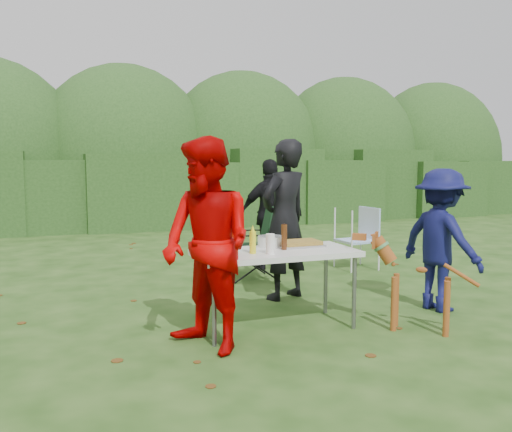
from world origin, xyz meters
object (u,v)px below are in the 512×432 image
object	(u,v)px
folding_table	(276,256)
lawn_chair	(357,238)
person_red_jacket	(207,245)
child	(441,240)
person_cook	(285,220)
dog	(421,285)
person_black_puffy	(271,214)
beer_bottle	(284,237)
paper_towel_roll	(214,237)
camping_chair	(251,242)
mustard_bottle	(253,242)
ketchup_bottle	(233,242)

from	to	relation	value
folding_table	lawn_chair	distance (m)	3.08
person_red_jacket	child	xyz separation A→B (m)	(2.62, 0.31, -0.14)
person_cook	child	distance (m)	1.69
person_red_jacket	dog	xyz separation A→B (m)	(1.97, -0.21, -0.45)
person_red_jacket	person_black_puffy	world-z (taller)	person_red_jacket
person_red_jacket	child	distance (m)	2.64
person_black_puffy	beer_bottle	xyz separation A→B (m)	(-0.94, -2.60, 0.07)
dog	paper_towel_roll	size ratio (longest dim) A/B	3.54
child	dog	world-z (taller)	child
child	dog	bearing A→B (deg)	117.22
person_cook	child	xyz separation A→B (m)	(1.34, -1.01, -0.16)
person_red_jacket	person_cook	bearing A→B (deg)	111.34
camping_chair	mustard_bottle	xyz separation A→B (m)	(-0.76, -2.13, 0.35)
folding_table	person_black_puffy	bearing A→B (deg)	68.45
folding_table	dog	xyz separation A→B (m)	(1.22, -0.56, -0.25)
camping_chair	mustard_bottle	size ratio (longest dim) A/B	4.94
camping_chair	child	bearing A→B (deg)	135.90
person_red_jacket	person_black_puffy	distance (m)	3.46
person_black_puffy	child	size ratio (longest dim) A/B	1.07
person_black_puffy	dog	size ratio (longest dim) A/B	1.73
person_black_puffy	lawn_chair	distance (m)	1.29
ketchup_bottle	beer_bottle	size ratio (longest dim) A/B	0.92
person_red_jacket	beer_bottle	size ratio (longest dim) A/B	7.39
person_cook	child	bearing A→B (deg)	119.92
person_black_puffy	paper_towel_roll	xyz separation A→B (m)	(-1.57, -2.43, 0.08)
lawn_chair	beer_bottle	distance (m)	3.02
person_red_jacket	ketchup_bottle	distance (m)	0.44
dog	ketchup_bottle	bearing A→B (deg)	24.90
camping_chair	mustard_bottle	distance (m)	2.29
folding_table	paper_towel_roll	xyz separation A→B (m)	(-0.54, 0.19, 0.18)
dog	lawn_chair	distance (m)	2.88
person_black_puffy	dog	bearing A→B (deg)	99.64
folding_table	person_black_puffy	xyz separation A→B (m)	(1.03, 2.62, 0.11)
dog	ketchup_bottle	size ratio (longest dim) A/B	4.18
mustard_bottle	paper_towel_roll	xyz separation A→B (m)	(-0.28, 0.26, 0.03)
child	paper_towel_roll	bearing A→B (deg)	72.85
lawn_chair	beer_bottle	xyz separation A→B (m)	(-2.09, -2.14, 0.41)
mustard_bottle	beer_bottle	xyz separation A→B (m)	(0.35, 0.09, 0.02)
person_cook	mustard_bottle	xyz separation A→B (m)	(-0.78, -1.06, -0.06)
person_cook	camping_chair	bearing A→B (deg)	-112.27
camping_chair	person_black_puffy	bearing A→B (deg)	-120.23
folding_table	dog	world-z (taller)	dog
person_cook	camping_chair	distance (m)	1.15
person_black_puffy	ketchup_bottle	size ratio (longest dim) A/B	7.22
lawn_chair	beer_bottle	size ratio (longest dim) A/B	3.74
person_red_jacket	lawn_chair	xyz separation A→B (m)	(2.94, 2.50, -0.44)
mustard_bottle	paper_towel_roll	world-z (taller)	paper_towel_roll
paper_towel_roll	camping_chair	bearing A→B (deg)	60.75
person_cook	person_red_jacket	distance (m)	1.84
dog	paper_towel_roll	distance (m)	1.96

